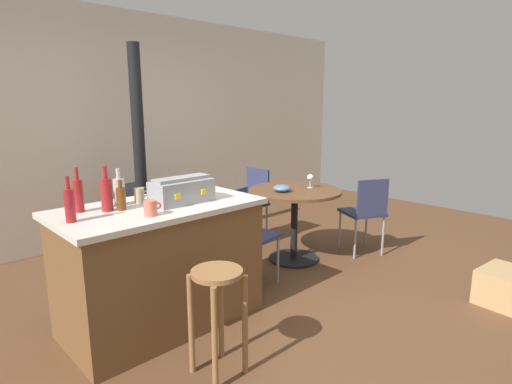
{
  "coord_description": "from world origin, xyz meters",
  "views": [
    {
      "loc": [
        -2.19,
        -2.25,
        1.63
      ],
      "look_at": [
        0.3,
        0.35,
        0.86
      ],
      "focal_mm": 28.99,
      "sensor_mm": 36.0,
      "label": 1
    }
  ],
  "objects": [
    {
      "name": "bottle_2",
      "position": [
        -1.19,
        0.5,
        1.04
      ],
      "size": [
        0.06,
        0.06,
        0.3
      ],
      "color": "maroon",
      "rests_on": "kitchen_island"
    },
    {
      "name": "toolbox",
      "position": [
        -0.55,
        0.25,
        1.01
      ],
      "size": [
        0.45,
        0.23,
        0.19
      ],
      "color": "gray",
      "rests_on": "kitchen_island"
    },
    {
      "name": "folding_chair_left",
      "position": [
        1.04,
        1.22,
        0.52
      ],
      "size": [
        0.41,
        0.4,
        0.88
      ],
      "color": "navy",
      "rests_on": "ground_plane"
    },
    {
      "name": "wine_glass",
      "position": [
        1.16,
        0.43,
        0.87
      ],
      "size": [
        0.07,
        0.07,
        0.14
      ],
      "color": "silver",
      "rests_on": "dining_table"
    },
    {
      "name": "cup_0",
      "position": [
        -0.77,
        0.47,
        0.97
      ],
      "size": [
        0.11,
        0.07,
        0.11
      ],
      "color": "tan",
      "rests_on": "kitchen_island"
    },
    {
      "name": "wood_stove",
      "position": [
        0.0,
        1.89,
        0.55
      ],
      "size": [
        0.44,
        0.45,
        2.25
      ],
      "color": "black",
      "rests_on": "ground_plane"
    },
    {
      "name": "cup_1",
      "position": [
        -0.89,
        0.09,
        0.97
      ],
      "size": [
        0.12,
        0.09,
        0.1
      ],
      "color": "#DB6651",
      "rests_on": "kitchen_island"
    },
    {
      "name": "bottle_4",
      "position": [
        -0.97,
        0.36,
        1.0
      ],
      "size": [
        0.06,
        0.06,
        0.21
      ],
      "color": "#603314",
      "rests_on": "kitchen_island"
    },
    {
      "name": "back_wall",
      "position": [
        0.0,
        2.52,
        1.35
      ],
      "size": [
        8.0,
        0.1,
        2.7
      ],
      "primitive_type": "cube",
      "color": "silver",
      "rests_on": "ground_plane"
    },
    {
      "name": "folding_chair_far",
      "position": [
        1.66,
        0.06,
        0.51
      ],
      "size": [
        0.54,
        0.54,
        0.86
      ],
      "color": "navy",
      "rests_on": "ground_plane"
    },
    {
      "name": "ground_plane",
      "position": [
        0.0,
        0.0,
        0.0
      ],
      "size": [
        8.8,
        8.8,
        0.0
      ],
      "primitive_type": "plane",
      "color": "brown"
    },
    {
      "name": "kitchen_island",
      "position": [
        -0.71,
        0.31,
        0.46
      ],
      "size": [
        1.45,
        0.78,
        0.92
      ],
      "color": "brown",
      "rests_on": "ground_plane"
    },
    {
      "name": "bottle_0",
      "position": [
        -1.32,
        0.3,
        1.03
      ],
      "size": [
        0.06,
        0.06,
        0.29
      ],
      "color": "maroon",
      "rests_on": "kitchen_island"
    },
    {
      "name": "wooden_stool",
      "position": [
        -0.78,
        -0.45,
        0.48
      ],
      "size": [
        0.31,
        0.31,
        0.67
      ],
      "color": "olive",
      "rests_on": "ground_plane"
    },
    {
      "name": "bottle_1",
      "position": [
        -0.91,
        0.5,
        1.02
      ],
      "size": [
        0.08,
        0.08,
        0.26
      ],
      "color": "#B7B2AD",
      "rests_on": "kitchen_island"
    },
    {
      "name": "serving_bowl",
      "position": [
        0.8,
        0.51,
        0.8
      ],
      "size": [
        0.18,
        0.18,
        0.07
      ],
      "primitive_type": "ellipsoid",
      "color": "#4C7099",
      "rests_on": "dining_table"
    },
    {
      "name": "bottle_3",
      "position": [
        -1.04,
        0.4,
        1.04
      ],
      "size": [
        0.08,
        0.08,
        0.31
      ],
      "color": "maroon",
      "rests_on": "kitchen_island"
    },
    {
      "name": "cardboard_box",
      "position": [
        1.5,
        -1.39,
        0.14
      ],
      "size": [
        0.46,
        0.42,
        0.29
      ],
      "primitive_type": "cube",
      "rotation": [
        0.0,
        0.0,
        -0.09
      ],
      "color": "tan",
      "rests_on": "ground_plane"
    },
    {
      "name": "folding_chair_near",
      "position": [
        0.21,
        0.4,
        0.52
      ],
      "size": [
        0.47,
        0.47,
        0.87
      ],
      "color": "navy",
      "rests_on": "ground_plane"
    },
    {
      "name": "dining_table",
      "position": [
        0.97,
        0.48,
        0.58
      ],
      "size": [
        0.96,
        0.96,
        0.76
      ],
      "color": "black",
      "rests_on": "ground_plane"
    }
  ]
}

